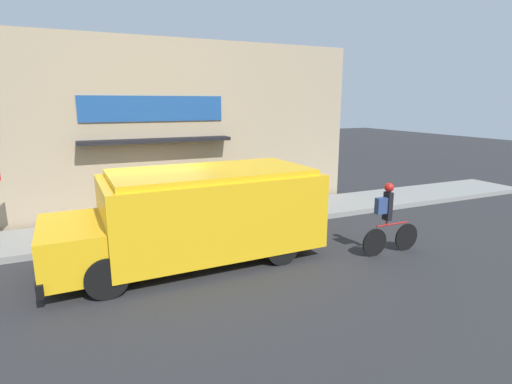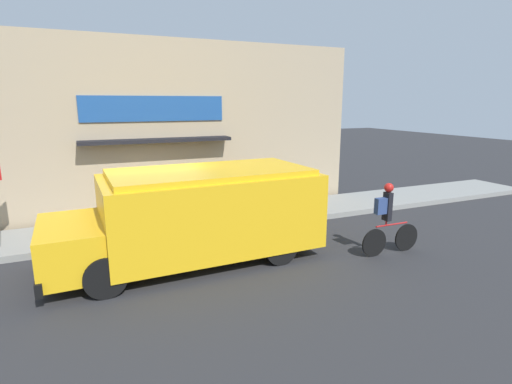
# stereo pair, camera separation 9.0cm
# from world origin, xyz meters

# --- Properties ---
(ground_plane) EXTENTS (70.00, 70.00, 0.00)m
(ground_plane) POSITION_xyz_m (0.00, 0.00, 0.00)
(ground_plane) COLOR #2B2B2D
(sidewalk) EXTENTS (28.00, 2.11, 0.16)m
(sidewalk) POSITION_xyz_m (0.00, 1.06, 0.08)
(sidewalk) COLOR gray
(sidewalk) RESTS_ON ground_plane
(storefront) EXTENTS (14.03, 0.74, 5.22)m
(storefront) POSITION_xyz_m (0.01, 2.36, 2.61)
(storefront) COLOR tan
(storefront) RESTS_ON ground_plane
(school_bus) EXTENTS (5.79, 2.82, 2.00)m
(school_bus) POSITION_xyz_m (0.68, -1.44, 1.06)
(school_bus) COLOR yellow
(school_bus) RESTS_ON ground_plane
(cyclist) EXTENTS (1.58, 0.21, 1.67)m
(cyclist) POSITION_xyz_m (4.71, -2.88, 0.81)
(cyclist) COLOR black
(cyclist) RESTS_ON ground_plane
(trash_bin) EXTENTS (0.52, 0.52, 0.88)m
(trash_bin) POSITION_xyz_m (2.10, 1.55, 0.60)
(trash_bin) COLOR slate
(trash_bin) RESTS_ON sidewalk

